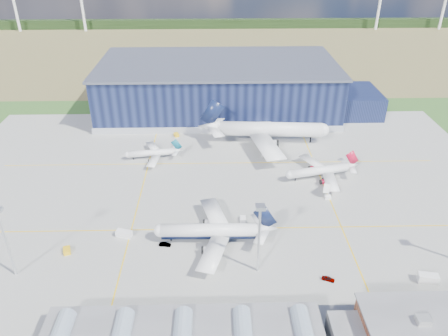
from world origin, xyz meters
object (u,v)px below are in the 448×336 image
light_mast_west (3,232)px  car_a (328,279)px  light_mast_center (259,228)px  airliner_widebody (270,122)px  gse_cart_a (243,219)px  airstair (327,191)px  gse_tug_b (207,312)px  gse_van_c (428,278)px  airliner_navy (209,224)px  gse_tug_c (176,135)px  gse_van_a (124,234)px  airliner_regional (151,150)px  airliner_red (320,167)px  car_b (165,244)px  hangar (223,89)px  gse_tug_a (67,251)px

light_mast_west → car_a: size_ratio=6.26×
light_mast_center → airliner_widebody: 86.21m
gse_cart_a → airstair: bearing=28.4°
gse_tug_b → gse_van_c: 63.18m
airliner_navy → gse_tug_b: 30.48m
gse_cart_a → gse_tug_c: size_ratio=0.93×
gse_van_a → airstair: size_ratio=0.94×
airliner_navy → gse_tug_b: airliner_navy is taller
airliner_widebody → airliner_regional: bearing=-160.0°
light_mast_west → airliner_red: bearing=27.7°
gse_van_c → car_b: (-75.87, 17.47, -0.71)m
hangar → gse_van_c: size_ratio=26.50×
light_mast_west → gse_tug_c: size_ratio=7.27×
airliner_regional → gse_tug_c: bearing=-120.1°
car_a → airliner_red: bearing=12.8°
hangar → car_b: bearing=-100.5°
airliner_widebody → gse_van_c: size_ratio=10.97×
gse_van_c → gse_tug_a: bearing=93.3°
light_mast_center → gse_tug_b: bearing=-132.3°
airliner_red → hangar: bearing=-76.2°
airliner_red → gse_tug_c: 71.60m
airliner_navy → gse_tug_c: size_ratio=12.50×
airstair → car_b: 64.04m
airliner_regional → airliner_widebody: bearing=-171.8°
light_mast_west → gse_cart_a: (67.25, 24.34, -14.79)m
gse_tug_a → gse_cart_a: gse_tug_a is taller
light_mast_west → car_a: (89.81, -4.59, -14.81)m
car_b → gse_tug_a: bearing=102.9°
gse_cart_a → gse_van_c: (50.55, -30.15, 0.68)m
gse_tug_a → car_b: size_ratio=0.91×
hangar → airliner_navy: (-6.79, -110.88, -5.17)m
gse_cart_a → car_a: gse_cart_a is taller
airliner_widebody → gse_van_a: bearing=-124.8°
light_mast_west → airliner_widebody: bearing=45.6°
gse_tug_a → gse_van_a: (16.29, 7.41, 0.42)m
light_mast_center → airliner_navy: 21.68m
light_mast_west → gse_tug_a: (12.00, 9.31, -14.74)m
airliner_red → gse_van_c: (18.76, -57.81, -3.81)m
gse_van_c → hangar: bearing=34.2°
airliner_widebody → gse_van_c: bearing=-65.1°
hangar → car_a: 132.63m
airliner_navy → gse_tug_c: airliner_navy is taller
light_mast_center → gse_cart_a: bearing=96.4°
light_mast_west → airliner_widebody: light_mast_west is taller
gse_cart_a → gse_van_c: gse_van_c is taller
gse_van_a → gse_van_c: (89.51, -22.54, 0.20)m
airliner_widebody → car_a: (6.55, -89.59, -9.16)m
airliner_red → airliner_navy: bearing=28.8°
airliner_red → gse_tug_c: (-59.22, 40.00, -4.43)m
airliner_navy → airliner_widebody: size_ratio=0.66×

